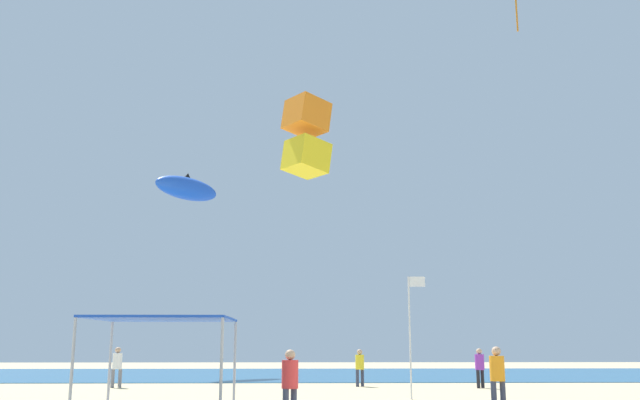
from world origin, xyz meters
name	(u,v)px	position (x,y,z in m)	size (l,w,h in m)	color
ocean_strip	(344,374)	(0.00, 26.64, 0.01)	(110.00, 19.18, 0.03)	#28608C
canopy_tent	(163,322)	(-6.00, 0.70, 2.35)	(3.37, 3.12, 2.46)	#B2B2B7
person_near_tent	(497,373)	(2.94, 3.16, 1.03)	(0.45, 0.42, 1.75)	#33384C
person_leftmost	(360,365)	(-0.03, 14.34, 0.94)	(0.38, 0.38, 1.60)	#33384C
person_central	(117,364)	(-10.50, 13.78, 0.99)	(0.43, 0.40, 1.69)	slate
person_rightmost	(290,379)	(-2.85, 0.51, 0.99)	(0.40, 0.40, 1.69)	#33384C
person_far_shore	(480,365)	(4.98, 13.12, 0.96)	(0.39, 0.39, 1.64)	black
banner_flag	(411,325)	(1.18, 7.18, 2.45)	(0.61, 0.06, 4.12)	silver
kite_inflatable_blue	(187,188)	(-9.85, 25.41, 11.37)	(4.40, 4.79, 1.94)	blue
kite_box_orange	(306,136)	(-2.44, 9.56, 9.91)	(2.09, 2.05, 3.13)	orange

